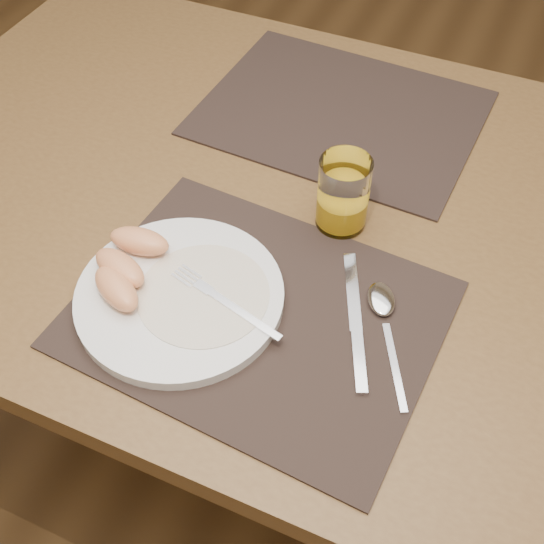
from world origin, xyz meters
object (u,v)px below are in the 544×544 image
Objects in this scene: placemat_far at (340,113)px; table at (301,238)px; placemat_near at (258,314)px; knife at (356,331)px; fork at (217,297)px; plate at (180,296)px; spoon at (383,308)px; juice_glass at (343,197)px.

table is at bearing -84.64° from placemat_far.
placemat_near is 2.16× the size of knife.
table is 8.11× the size of fork.
plate is 1.50× the size of spoon.
plate reaches higher than knife.
juice_glass is at bearing 115.91° from knife.
plate is at bearing -122.81° from juice_glass.
spoon is at bearing -41.51° from table.
placemat_far is at bearing 83.43° from plate.
placemat_near is 0.13m from knife.
juice_glass is at bearing 78.41° from placemat_near.
placemat_near is at bearing -169.77° from knife.
placemat_far is (-0.05, 0.44, 0.00)m from placemat_near.
table is 0.24m from placemat_near.
knife is (0.23, 0.04, -0.01)m from plate.
placemat_near reaches higher than table.
fork reaches higher than spoon.
table is 3.11× the size of placemat_near.
spoon is (0.02, 0.04, 0.00)m from knife.
plate is at bearing -168.94° from knife.
spoon is at bearing 65.68° from knife.
table is at bearing 127.64° from knife.
plate reaches higher than spoon.
placemat_near is 2.61× the size of fork.
placemat_far is at bearing 109.93° from juice_glass.
table is 7.78× the size of spoon.
spoon is (0.25, 0.09, -0.00)m from plate.
juice_glass reaches higher than knife.
spoon is (0.17, -0.15, 0.09)m from table.
table is at bearing 161.45° from juice_glass.
knife is at bearing 10.23° from placemat_near.
placemat_far is (-0.02, 0.22, 0.09)m from table.
plate reaches higher than placemat_near.
placemat_far is 1.67× the size of plate.
juice_glass is at bearing -70.07° from placemat_far.
knife is at bearing 10.26° from fork.
juice_glass is (-0.08, 0.17, 0.05)m from knife.
knife is 0.20m from juice_glass.
table is 0.24m from placemat_far.
plate reaches higher than table.
juice_glass reaches higher than placemat_far.
knife is 1.16× the size of spoon.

